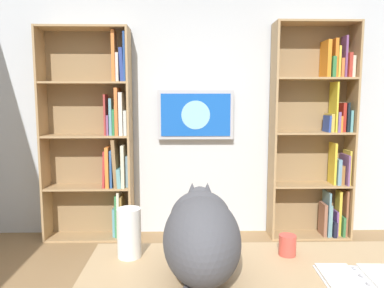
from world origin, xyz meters
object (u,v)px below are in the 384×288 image
Objects in this scene: bookshelf_right at (99,140)px; cat at (201,233)px; bookshelf_left at (320,135)px; paper_towel_roll at (129,233)px; coffee_mug at (287,245)px; open_binder at (362,277)px; wall_mounted_tv at (196,115)px.

cat is at bearing 112.28° from bookshelf_right.
paper_towel_roll is at bearing 51.79° from bookshelf_left.
coffee_mug is (-0.41, -0.17, -0.13)m from cat.
bookshelf_right is at bearing 0.02° from bookshelf_left.
paper_towel_roll is (0.32, -0.17, -0.06)m from cat.
bookshelf_left reaches higher than coffee_mug.
bookshelf_right is 6.35× the size of open_binder.
wall_mounted_tv reaches higher than coffee_mug.
cat is (-0.94, 2.29, -0.13)m from bookshelf_right.
bookshelf_right reaches higher than open_binder.
paper_towel_roll is (1.67, 2.12, -0.24)m from bookshelf_left.
bookshelf_right is 2.72× the size of wall_mounted_tv.
bookshelf_left is 3.24× the size of cat.
bookshelf_left is 9.62× the size of paper_towel_roll.
bookshelf_right reaches higher than wall_mounted_tv.
wall_mounted_tv is at bearing -91.26° from cat.
cat is 0.37m from paper_towel_roll.
bookshelf_left is 2.28m from bookshelf_right.
bookshelf_left is 2.80× the size of wall_mounted_tv.
wall_mounted_tv reaches higher than paper_towel_roll.
paper_towel_roll is (0.98, -0.24, 0.11)m from open_binder.
cat is at bearing 59.63° from bookshelf_left.
coffee_mug is at bearing -157.25° from cat.
wall_mounted_tv is 2.28m from coffee_mug.
wall_mounted_tv is at bearing -80.64° from coffee_mug.
coffee_mug is (-0.36, 2.20, -0.51)m from wall_mounted_tv.
paper_towel_roll is at bearing 106.16° from bookshelf_right.
cat is 0.47m from coffee_mug.
bookshelf_right is at bearing 4.70° from wall_mounted_tv.
bookshelf_left is 2.70m from paper_towel_roll.
paper_towel_roll is 2.39× the size of coffee_mug.
paper_towel_roll is at bearing -27.99° from cat.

